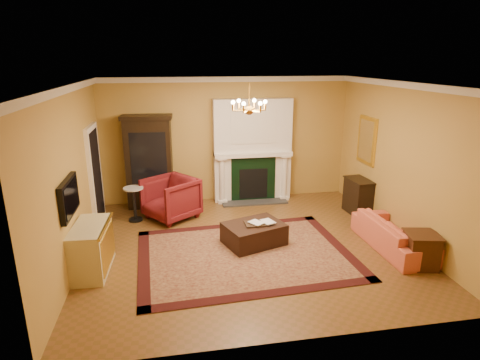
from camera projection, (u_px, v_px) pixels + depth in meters
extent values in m
cube|color=brown|center=(248.00, 246.00, 7.63)|extent=(6.00, 5.50, 0.02)
cube|color=silver|center=(249.00, 83.00, 6.75)|extent=(6.00, 5.50, 0.02)
cube|color=#B48A40|center=(227.00, 140.00, 9.79)|extent=(6.00, 0.02, 3.00)
cube|color=#B48A40|center=(295.00, 232.00, 4.59)|extent=(6.00, 0.02, 3.00)
cube|color=#B48A40|center=(72.00, 177.00, 6.69)|extent=(0.02, 5.50, 3.00)
cube|color=#B48A40|center=(402.00, 162.00, 7.69)|extent=(0.02, 5.50, 3.00)
cube|color=silver|center=(252.00, 150.00, 9.80)|extent=(1.90, 0.32, 2.50)
cube|color=silver|center=(254.00, 127.00, 9.47)|extent=(1.10, 0.01, 0.80)
cube|color=black|center=(253.00, 180.00, 9.85)|extent=(1.10, 0.02, 1.10)
cube|color=black|center=(253.00, 184.00, 9.87)|extent=(0.70, 0.02, 0.75)
cube|color=#333333|center=(254.00, 202.00, 9.89)|extent=(1.60, 0.50, 0.04)
cube|color=silver|center=(253.00, 154.00, 9.77)|extent=(1.90, 0.44, 0.10)
cylinder|color=silver|center=(222.00, 180.00, 9.70)|extent=(0.14, 0.14, 1.18)
cylinder|color=silver|center=(284.00, 177.00, 9.95)|extent=(0.14, 0.14, 1.18)
cube|color=silver|center=(227.00, 79.00, 9.33)|extent=(6.00, 0.08, 0.12)
cube|color=silver|center=(64.00, 89.00, 6.28)|extent=(0.08, 5.50, 0.12)
cube|color=silver|center=(409.00, 85.00, 7.26)|extent=(0.08, 5.50, 0.12)
cube|color=white|center=(95.00, 175.00, 8.43)|extent=(0.08, 1.05, 2.10)
cube|color=black|center=(97.00, 176.00, 8.45)|extent=(0.02, 0.85, 1.95)
cube|color=black|center=(69.00, 197.00, 6.18)|extent=(0.08, 0.95, 0.58)
cube|color=black|center=(72.00, 197.00, 6.19)|extent=(0.01, 0.85, 0.48)
cube|color=gold|center=(367.00, 140.00, 8.96)|extent=(0.05, 0.76, 1.05)
cube|color=white|center=(366.00, 140.00, 8.95)|extent=(0.01, 0.62, 0.90)
cylinder|color=#BA8733|center=(249.00, 96.00, 6.81)|extent=(0.03, 0.03, 0.40)
sphere|color=#BA8733|center=(249.00, 110.00, 6.89)|extent=(0.16, 0.16, 0.16)
sphere|color=#FFE5B2|center=(265.00, 102.00, 6.89)|extent=(0.07, 0.07, 0.07)
sphere|color=#FFE5B2|center=(254.00, 101.00, 7.10)|extent=(0.07, 0.07, 0.07)
sphere|color=#FFE5B2|center=(239.00, 101.00, 7.05)|extent=(0.07, 0.07, 0.07)
sphere|color=#FFE5B2|center=(233.00, 102.00, 6.80)|extent=(0.07, 0.07, 0.07)
sphere|color=#FFE5B2|center=(244.00, 104.00, 6.59)|extent=(0.07, 0.07, 0.07)
sphere|color=#FFE5B2|center=(260.00, 103.00, 6.64)|extent=(0.07, 0.07, 0.07)
cube|color=#3F0E0D|center=(245.00, 254.00, 7.26)|extent=(3.93, 3.04, 0.02)
cube|color=black|center=(149.00, 164.00, 9.36)|extent=(1.08, 0.55, 2.09)
imported|color=maroon|center=(171.00, 196.00, 8.78)|extent=(1.33, 1.34, 1.01)
cylinder|color=black|center=(136.00, 220.00, 8.78)|extent=(0.30, 0.30, 0.04)
cylinder|color=black|center=(134.00, 204.00, 8.67)|extent=(0.06, 0.06, 0.68)
cylinder|color=silver|center=(133.00, 188.00, 8.57)|extent=(0.42, 0.42, 0.03)
cube|color=#C5BB90|center=(92.00, 249.00, 6.59)|extent=(0.57, 1.11, 0.81)
imported|color=#D75244|center=(394.00, 229.00, 7.41)|extent=(0.60, 1.91, 0.74)
cube|color=#3C1D10|center=(421.00, 251.00, 6.77)|extent=(0.58, 0.58, 0.57)
cube|color=black|center=(358.00, 197.00, 9.11)|extent=(0.45, 0.72, 0.77)
cube|color=black|center=(254.00, 233.00, 7.62)|extent=(1.26, 1.08, 0.40)
cube|color=black|center=(256.00, 224.00, 7.53)|extent=(0.42, 0.32, 0.03)
imported|color=gray|center=(252.00, 218.00, 7.40)|extent=(0.18, 0.13, 0.27)
imported|color=gray|center=(263.00, 216.00, 7.48)|extent=(0.20, 0.09, 0.28)
cylinder|color=tan|center=(220.00, 151.00, 9.61)|extent=(0.11, 0.11, 0.09)
cone|color=#0D3217|center=(220.00, 142.00, 9.54)|extent=(0.17, 0.17, 0.35)
cylinder|color=tan|center=(279.00, 149.00, 9.85)|extent=(0.12, 0.12, 0.10)
cone|color=#0D3217|center=(279.00, 139.00, 9.78)|extent=(0.18, 0.18, 0.38)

